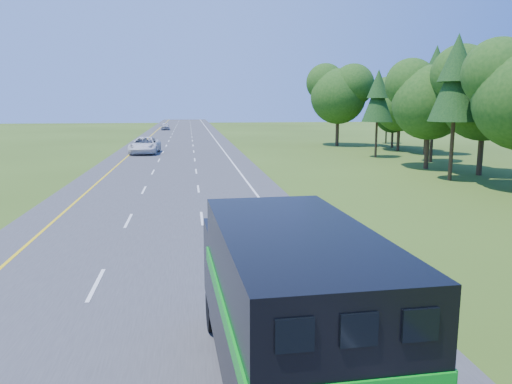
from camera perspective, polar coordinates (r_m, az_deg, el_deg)
road at (r=55.22m, az=-8.96°, el=3.96°), size 15.00×260.00×0.04m
lane_markings at (r=55.22m, az=-8.96°, el=3.98°), size 11.15×260.00×0.01m
horse_truck at (r=9.80m, az=3.36°, el=-12.91°), size 2.89×8.34×3.65m
white_suv at (r=59.78m, az=-12.59°, el=5.23°), size 3.44×6.93×1.89m
far_car at (r=112.73m, az=-10.34°, el=7.41°), size 2.11×4.71×1.57m
delineator at (r=16.80m, az=17.47°, el=-8.74°), size 0.08×0.04×0.98m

